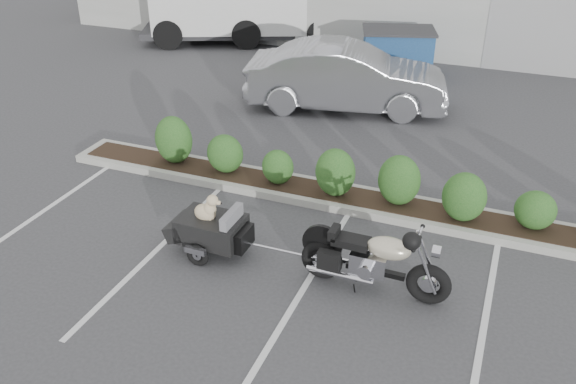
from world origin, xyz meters
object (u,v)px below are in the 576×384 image
at_px(motorcycle, 374,261).
at_px(pet_trailer, 211,228).
at_px(dumpster, 397,52).
at_px(sedan, 347,77).

height_order(motorcycle, pet_trailer, motorcycle).
bearing_deg(pet_trailer, motorcycle, -0.05).
relative_size(motorcycle, dumpster, 0.96).
height_order(sedan, dumpster, sedan).
bearing_deg(sedan, motorcycle, -172.13).
height_order(motorcycle, dumpster, dumpster).
bearing_deg(motorcycle, pet_trailer, 179.95).
bearing_deg(pet_trailer, dumpster, 86.44).
xyz_separation_m(pet_trailer, sedan, (0.13, 7.28, 0.38)).
relative_size(sedan, dumpster, 2.11).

